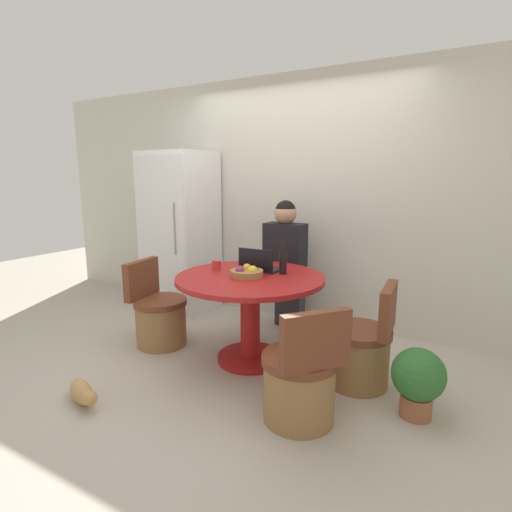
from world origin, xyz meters
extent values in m
plane|color=#B2A899|center=(0.00, 0.00, 0.00)|extent=(12.00, 12.00, 0.00)
cube|color=beige|center=(0.00, 1.35, 1.30)|extent=(7.00, 0.06, 2.60)
cube|color=white|center=(-1.32, 0.97, 0.92)|extent=(0.71, 0.66, 1.83)
cube|color=silver|center=(-1.32, 0.64, 0.92)|extent=(0.69, 0.01, 1.72)
cylinder|color=gray|center=(-1.10, 0.62, 1.01)|extent=(0.02, 0.02, 0.55)
cylinder|color=maroon|center=(0.10, 0.16, 0.03)|extent=(0.56, 0.56, 0.05)
cylinder|color=maroon|center=(0.10, 0.16, 0.38)|extent=(0.16, 0.16, 0.66)
cylinder|color=maroon|center=(0.10, 0.16, 0.73)|extent=(1.23, 1.23, 0.04)
cylinder|color=olive|center=(1.00, 0.22, 0.19)|extent=(0.46, 0.46, 0.39)
cylinder|color=brown|center=(1.00, 0.22, 0.41)|extent=(0.49, 0.49, 0.06)
cube|color=brown|center=(1.19, 0.23, 0.62)|extent=(0.10, 0.44, 0.35)
cylinder|color=olive|center=(-0.80, 0.04, 0.19)|extent=(0.46, 0.46, 0.39)
cylinder|color=brown|center=(-0.80, 0.04, 0.41)|extent=(0.49, 0.49, 0.06)
cube|color=brown|center=(-1.00, 0.01, 0.62)|extent=(0.13, 0.44, 0.35)
cylinder|color=olive|center=(0.80, -0.42, 0.19)|extent=(0.46, 0.46, 0.39)
cylinder|color=brown|center=(0.80, -0.42, 0.41)|extent=(0.49, 0.49, 0.06)
cube|color=brown|center=(0.95, -0.54, 0.62)|extent=(0.33, 0.38, 0.35)
cube|color=#2D2D38|center=(0.04, 1.09, 0.22)|extent=(0.28, 0.16, 0.44)
cube|color=#2D2D38|center=(0.04, 1.03, 0.51)|extent=(0.32, 0.36, 0.14)
cube|color=black|center=(0.04, 0.95, 0.84)|extent=(0.40, 0.22, 0.52)
sphere|color=tan|center=(0.04, 0.95, 1.20)|extent=(0.22, 0.22, 0.22)
sphere|color=black|center=(0.04, 0.95, 1.23)|extent=(0.20, 0.20, 0.20)
cube|color=#232328|center=(0.07, 0.39, 0.76)|extent=(0.33, 0.22, 0.02)
cube|color=black|center=(0.07, 0.28, 0.86)|extent=(0.33, 0.01, 0.19)
cylinder|color=olive|center=(0.08, 0.12, 0.78)|extent=(0.27, 0.27, 0.05)
sphere|color=gold|center=(0.15, 0.11, 0.81)|extent=(0.08, 0.08, 0.08)
sphere|color=orange|center=(0.06, 0.17, 0.81)|extent=(0.07, 0.07, 0.07)
sphere|color=#7A2D5B|center=(0.05, 0.07, 0.81)|extent=(0.07, 0.07, 0.07)
cylinder|color=#B2332D|center=(-0.28, 0.22, 0.79)|extent=(0.08, 0.08, 0.08)
cylinder|color=black|center=(0.30, 0.35, 0.85)|extent=(0.06, 0.06, 0.20)
cylinder|color=black|center=(0.30, 0.35, 0.98)|extent=(0.03, 0.03, 0.08)
ellipsoid|color=tan|center=(-0.60, -0.99, 0.08)|extent=(0.33, 0.22, 0.15)
sphere|color=tan|center=(-0.44, -1.04, 0.10)|extent=(0.10, 0.10, 0.10)
cylinder|color=tan|center=(-0.73, -0.94, 0.09)|extent=(0.13, 0.07, 0.10)
cylinder|color=#935638|center=(1.46, -0.02, 0.08)|extent=(0.20, 0.20, 0.15)
sphere|color=#2D662D|center=(1.46, -0.02, 0.30)|extent=(0.34, 0.34, 0.34)
camera|label=1|loc=(1.71, -2.60, 1.55)|focal=28.00mm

